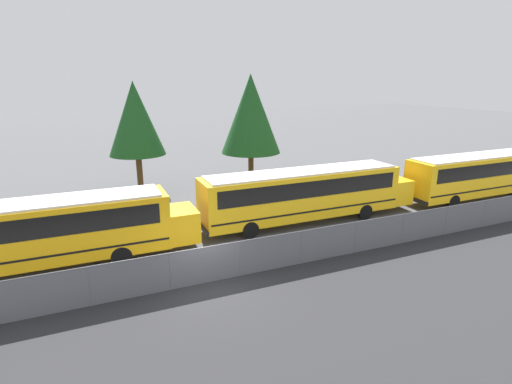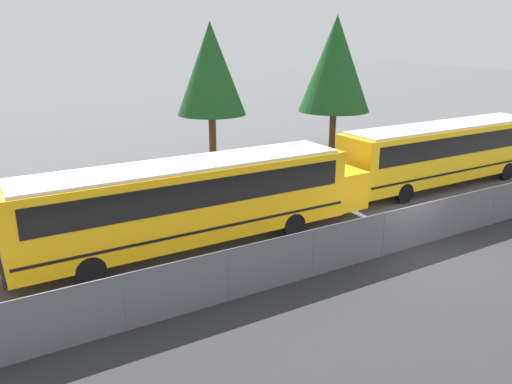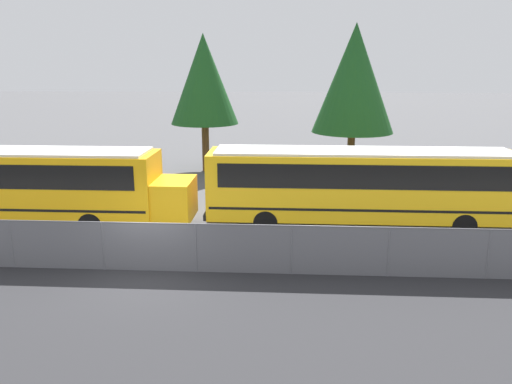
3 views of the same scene
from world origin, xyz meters
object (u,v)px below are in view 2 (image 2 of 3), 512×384
Objects in this scene: school_bus_1 at (197,197)px; school_bus_2 at (448,149)px; tree_0 at (211,69)px; tree_1 at (335,64)px.

school_bus_1 is 14.48m from school_bus_2.
tree_0 is (-8.34, 10.56, 3.69)m from school_bus_2.
school_bus_2 is 1.69× the size of tree_0.
school_bus_1 is at bearing -118.46° from tree_0.
tree_1 reaches higher than school_bus_1.
tree_1 is (15.00, 10.73, 3.78)m from school_bus_1.
school_bus_1 is 1.00× the size of school_bus_2.
tree_0 is (6.12, 11.30, 3.69)m from school_bus_1.
tree_1 is at bearing 35.59° from school_bus_1.
school_bus_1 is at bearing -177.10° from school_bus_2.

